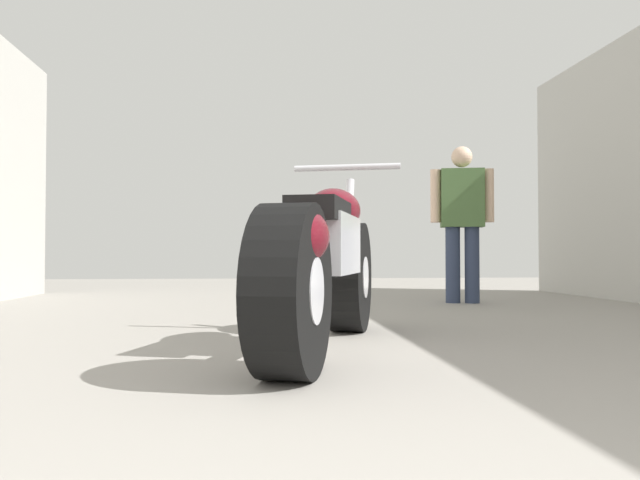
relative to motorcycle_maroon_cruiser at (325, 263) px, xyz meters
The scene contains 3 objects.
ground_plane 1.03m from the motorcycle_maroon_cruiser, 76.10° to the left, with size 18.37×18.37×0.00m, color gray.
motorcycle_maroon_cruiser is the anchor object (origin of this frame).
mechanic_in_blue 3.55m from the motorcycle_maroon_cruiser, 60.35° to the left, with size 0.65×0.32×1.61m.
Camera 1 is at (-0.55, -0.22, 0.48)m, focal length 34.97 mm.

